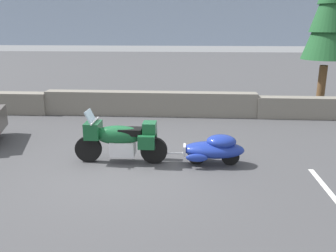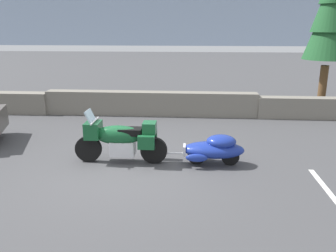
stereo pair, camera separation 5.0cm
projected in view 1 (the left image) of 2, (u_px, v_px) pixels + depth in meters
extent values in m
plane|color=#424244|center=(124.00, 169.00, 8.37)|extent=(80.00, 80.00, 0.00)
cube|color=slate|center=(150.00, 104.00, 13.36)|extent=(8.00, 0.53, 0.91)
cube|color=#8C9EB7|center=(187.00, 9.00, 97.64)|extent=(240.00, 80.00, 16.00)
cylinder|color=black|center=(88.00, 149.00, 8.79)|extent=(0.66, 0.14, 0.66)
cylinder|color=black|center=(154.00, 150.00, 8.69)|extent=(0.66, 0.14, 0.66)
cube|color=silver|center=(123.00, 148.00, 8.72)|extent=(0.60, 0.44, 0.36)
ellipsoid|color=#144C28|center=(118.00, 135.00, 8.64)|extent=(1.20, 0.45, 0.48)
cube|color=#144C28|center=(93.00, 130.00, 8.64)|extent=(0.36, 0.52, 0.40)
cube|color=#9EB7C6|center=(90.00, 117.00, 8.55)|extent=(0.19, 0.44, 0.34)
cube|color=black|center=(130.00, 131.00, 8.59)|extent=(0.56, 0.36, 0.16)
cube|color=#144C28|center=(150.00, 128.00, 8.53)|extent=(0.32, 0.40, 0.28)
cube|color=#144C28|center=(146.00, 143.00, 8.33)|extent=(0.40, 0.16, 0.32)
cube|color=#144C28|center=(149.00, 135.00, 8.90)|extent=(0.40, 0.16, 0.32)
cylinder|color=silver|center=(95.00, 121.00, 8.57)|extent=(0.04, 0.70, 0.04)
cylinder|color=silver|center=(90.00, 140.00, 8.71)|extent=(0.25, 0.07, 0.54)
cylinder|color=black|center=(197.00, 155.00, 8.65)|extent=(0.44, 0.10, 0.44)
cylinder|color=black|center=(230.00, 156.00, 8.61)|extent=(0.44, 0.10, 0.44)
ellipsoid|color=navy|center=(214.00, 150.00, 8.59)|extent=(1.50, 0.69, 0.40)
ellipsoid|color=navy|center=(221.00, 141.00, 8.52)|extent=(0.72, 0.56, 0.32)
cube|color=silver|center=(185.00, 150.00, 8.63)|extent=(0.06, 0.32, 0.24)
ellipsoid|color=navy|center=(197.00, 158.00, 8.33)|extent=(0.52, 0.14, 0.20)
ellipsoid|color=navy|center=(196.00, 149.00, 8.95)|extent=(0.52, 0.14, 0.20)
cylinder|color=silver|center=(169.00, 153.00, 8.68)|extent=(0.70, 0.05, 0.05)
cylinder|color=brown|center=(321.00, 88.00, 14.16)|extent=(0.31, 0.31, 1.80)
cone|color=#1E5128|center=(329.00, 22.00, 13.46)|extent=(1.85, 1.85, 2.84)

